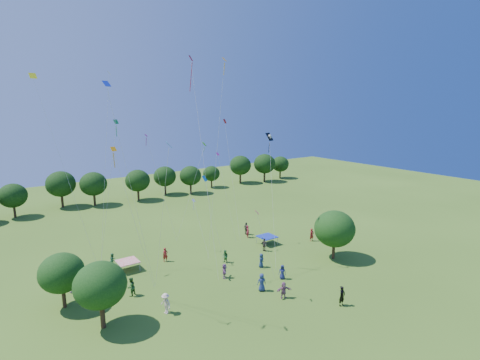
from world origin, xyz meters
The scene contains 40 objects.
ground centered at (0.00, 0.00, 0.00)m, with size 160.00×160.00×0.00m, color #476B20.
near_tree_west centered at (-13.79, 14.32, 3.79)m, with size 4.28×4.28×5.73m.
near_tree_north centered at (-15.75, 19.64, 3.36)m, with size 4.00×4.00×5.17m.
near_tree_east centered at (13.08, 12.84, 3.74)m, with size 4.85×4.85×5.92m.
treeline centered at (-1.73, 55.43, 4.09)m, with size 88.01×8.77×6.77m.
tent_red_stripe centered at (-8.31, 24.02, 1.04)m, with size 2.20×2.20×1.10m.
tent_blue centered at (9.58, 21.17, 1.04)m, with size 2.20×2.20×1.10m.
man_in_black centered at (5.14, 5.03, 0.95)m, with size 0.71×0.45×1.90m, color black.
crowd_person_0 centered at (4.35, 15.92, 0.82)m, with size 0.81×0.44×1.64m, color navy.
crowd_person_1 centered at (15.29, 18.52, 0.88)m, with size 0.66×0.42×1.77m, color maroon.
crowd_person_2 centered at (1.69, 19.32, 0.77)m, with size 0.76×0.41×1.55m, color #2B6433.
crowd_person_3 centered at (-11.12, 22.65, 0.95)m, with size 1.24×0.56×1.91m, color #B2A68E.
crowd_person_4 centered at (7.72, 19.46, 0.83)m, with size 0.98×0.44×1.66m, color #362C2B.
crowd_person_5 centered at (1.71, 9.20, 0.81)m, with size 1.51×0.54×1.62m, color #834C70.
crowd_person_6 centered at (4.32, 12.30, 0.78)m, with size 0.77×0.42×1.57m, color navy.
crowd_person_7 centered at (-3.88, 23.78, 0.84)m, with size 0.63×0.41×1.69m, color maroon.
crowd_person_8 centered at (-9.38, 25.92, 0.81)m, with size 0.80×0.43×1.63m, color #275C37.
crowd_person_9 centered at (-8.65, 13.26, 0.96)m, with size 1.25×0.56×1.91m, color beige.
crowd_person_10 centered at (9.58, 25.83, 0.90)m, with size 1.06×0.48×1.81m, color #443F36.
crowd_person_11 centered at (-0.55, 16.10, 0.80)m, with size 1.49×0.53×1.59m, color #7F4C82.
crowd_person_12 centered at (0.88, 11.53, 0.91)m, with size 0.90×0.49×1.82m, color navy.
crowd_person_13 centered at (9.02, 24.70, 0.88)m, with size 0.65×0.42×1.75m, color maroon.
crowd_person_14 centered at (-10.03, 18.15, 0.93)m, with size 0.91×0.49×1.85m, color #224C20.
crowd_person_15 centered at (-14.67, 22.22, 0.85)m, with size 1.11×0.50×1.69m, color tan.
pirate_kite centered at (6.80, 17.61, 14.26)m, with size 4.21×6.15×13.80m.
red_high_kite centered at (-1.78, 19.31, 18.48)m, with size 1.53×7.15×21.99m.
small_kite_0 centered at (5.58, 24.45, 13.22)m, with size 0.65×3.98×15.20m.
small_kite_1 centered at (0.94, 18.95, 17.48)m, with size 3.03×0.74×21.85m.
small_kite_2 centered at (-14.48, 27.73, 17.01)m, with size 4.22×3.87×20.11m.
small_kite_3 centered at (-8.84, 25.04, 13.23)m, with size 3.01×0.49×15.43m.
small_kite_4 centered at (-11.29, 14.73, 15.28)m, with size 4.16×2.19×18.71m.
small_kite_5 centered at (-3.16, 27.66, 11.20)m, with size 2.64×2.88×13.50m.
small_kite_6 centered at (-0.92, 21.40, 6.31)m, with size 0.48×3.25×6.31m.
small_kite_7 centered at (-8.65, 12.22, 12.36)m, with size 0.64×5.24×14.14m.
small_kite_8 centered at (-0.08, 10.67, 7.32)m, with size 2.66×0.59×7.46m.
small_kite_9 centered at (-11.16, 14.84, 11.48)m, with size 3.68×1.86×13.68m.
small_kite_10 centered at (-9.10, 26.05, 15.15)m, with size 3.06×2.41×20.49m.
small_kite_11 centered at (2.13, 25.68, 11.43)m, with size 4.26×0.87×12.38m.
small_kite_12 centered at (-2.13, 16.68, 9.63)m, with size 2.55×0.69×9.97m.
small_kite_13 centered at (3.75, 23.05, 9.71)m, with size 1.75×2.07×11.22m.
Camera 1 is at (-20.96, -15.24, 18.12)m, focal length 28.00 mm.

